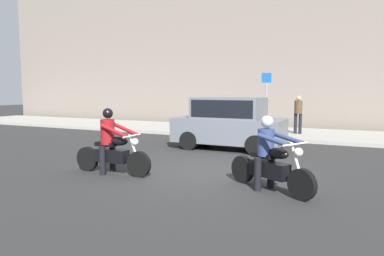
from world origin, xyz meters
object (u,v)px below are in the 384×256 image
parked_hatchback_slate_gray (229,122)px  pedestrian_bystander (298,112)px  street_sign_post (266,96)px  motorcycle_with_rider_denim_blue (270,160)px  motorcycle_with_rider_crimson (112,147)px

parked_hatchback_slate_gray → pedestrian_bystander: pedestrian_bystander is taller
street_sign_post → pedestrian_bystander: street_sign_post is taller
motorcycle_with_rider_denim_blue → motorcycle_with_rider_crimson: bearing=-177.0°
pedestrian_bystander → parked_hatchback_slate_gray: bearing=-110.7°
street_sign_post → parked_hatchback_slate_gray: bearing=-92.9°
pedestrian_bystander → street_sign_post: bearing=-179.8°
motorcycle_with_rider_crimson → street_sign_post: street_sign_post is taller
parked_hatchback_slate_gray → street_sign_post: 4.45m
street_sign_post → pedestrian_bystander: size_ratio=1.63×
motorcycle_with_rider_denim_blue → street_sign_post: street_sign_post is taller
motorcycle_with_rider_crimson → pedestrian_bystander: 9.61m
motorcycle_with_rider_crimson → pedestrian_bystander: bearing=71.9°
motorcycle_with_rider_crimson → motorcycle_with_rider_denim_blue: bearing=3.0°
motorcycle_with_rider_crimson → street_sign_post: size_ratio=0.80×
motorcycle_with_rider_crimson → parked_hatchback_slate_gray: size_ratio=0.57×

